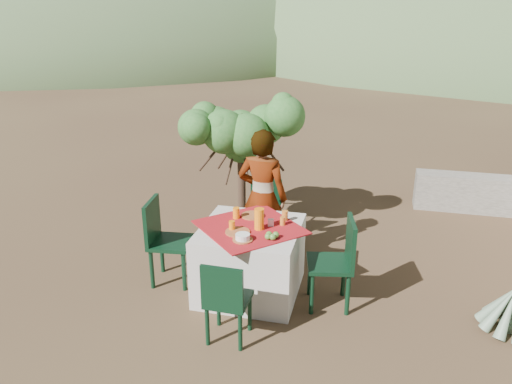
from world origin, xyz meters
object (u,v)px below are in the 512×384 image
at_px(chair_right, 338,259).
at_px(juice_pitcher, 259,219).
at_px(chair_far, 265,210).
at_px(person, 262,197).
at_px(table, 250,259).
at_px(chair_near, 226,299).
at_px(shrub_tree, 246,138).
at_px(chair_left, 164,237).

height_order(chair_right, juice_pitcher, juice_pitcher).
bearing_deg(juice_pitcher, chair_far, 99.68).
relative_size(person, juice_pitcher, 7.34).
relative_size(chair_far, chair_right, 0.90).
relative_size(table, chair_near, 1.57).
bearing_deg(chair_near, chair_far, -85.96).
distance_m(chair_near, chair_right, 1.25).
relative_size(chair_near, juice_pitcher, 3.74).
height_order(table, person, person).
bearing_deg(shrub_tree, chair_right, -48.65).
xyz_separation_m(chair_far, person, (0.06, -0.41, 0.34)).
bearing_deg(table, shrub_tree, 106.23).
xyz_separation_m(table, shrub_tree, (-0.43, 1.49, 0.93)).
distance_m(chair_far, chair_right, 1.55).
bearing_deg(chair_right, chair_near, -57.81).
height_order(person, shrub_tree, shrub_tree).
bearing_deg(chair_near, juice_pitcher, -95.12).
relative_size(chair_far, shrub_tree, 0.52).
distance_m(chair_right, shrub_tree, 2.19).
height_order(chair_left, juice_pitcher, juice_pitcher).
distance_m(chair_far, juice_pitcher, 1.24).
bearing_deg(person, table, 98.93).
height_order(chair_right, shrub_tree, shrub_tree).
relative_size(chair_left, juice_pitcher, 4.33).
height_order(table, chair_right, chair_right).
bearing_deg(chair_right, table, -103.93).
distance_m(person, shrub_tree, 1.01).
xyz_separation_m(chair_near, chair_right, (0.91, 0.86, 0.07)).
relative_size(chair_right, person, 0.58).
distance_m(chair_left, juice_pitcher, 1.13).
xyz_separation_m(shrub_tree, juice_pitcher, (0.54, -1.52, -0.44)).
xyz_separation_m(chair_left, person, (0.94, 0.72, 0.28)).
relative_size(table, shrub_tree, 0.78).
xyz_separation_m(chair_far, chair_right, (1.01, -1.17, 0.05)).
xyz_separation_m(chair_left, shrub_tree, (0.54, 1.50, 0.78)).
relative_size(chair_left, chair_right, 1.01).
height_order(person, juice_pitcher, person).
height_order(table, chair_far, chair_far).
height_order(chair_far, juice_pitcher, juice_pitcher).
bearing_deg(chair_left, table, -95.74).
height_order(table, chair_left, chair_left).
distance_m(chair_left, shrub_tree, 1.78).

